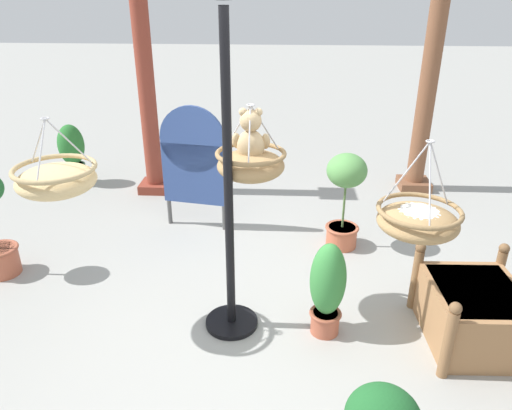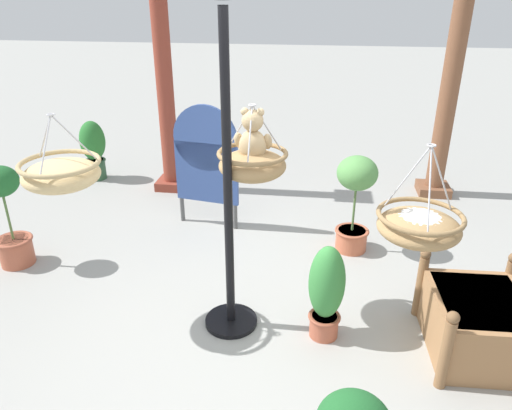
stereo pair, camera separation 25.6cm
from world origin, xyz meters
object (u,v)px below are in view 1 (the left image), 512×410
Objects in this scene: potted_plant_fern_front at (327,288)px; display_sign_board at (194,159)px; display_pole_central at (230,240)px; hanging_basket_with_teddy at (251,164)px; hanging_basket_left_high at (56,179)px; greenhouse_pillar_left at (428,85)px; potted_plant_tall_leafy at (72,152)px; wooden_planter_box at (474,312)px; potted_plant_flowering_red at (345,193)px; greenhouse_pillar_right at (147,93)px; hanging_basket_right_low at (418,220)px; teddy_bear at (251,139)px.

display_sign_board reaches higher than potted_plant_fern_front.
display_pole_central reaches higher than hanging_basket_with_teddy.
greenhouse_pillar_left is (3.47, 3.22, 0.09)m from hanging_basket_left_high.
display_sign_board is (-0.75, 1.53, -0.51)m from hanging_basket_with_teddy.
greenhouse_pillar_left is at bearing 25.25° from display_sign_board.
display_pole_central is at bearing -120.96° from hanging_basket_with_teddy.
greenhouse_pillar_left is 4.88m from potted_plant_tall_leafy.
display_pole_central is at bearing 178.12° from wooden_planter_box.
greenhouse_pillar_left is (2.08, 2.87, 0.07)m from hanging_basket_with_teddy.
potted_plant_fern_front is at bearing -42.57° from potted_plant_tall_leafy.
hanging_basket_with_teddy is 0.56× the size of potted_plant_flowering_red.
hanging_basket_left_high is 2.94m from greenhouse_pillar_right.
greenhouse_pillar_left reaches higher than hanging_basket_right_low.
hanging_basket_right_low is at bearing -104.77° from greenhouse_pillar_left.
hanging_basket_left_high reaches higher than potted_plant_flowering_red.
display_pole_central is at bearing 5.00° from hanging_basket_left_high.
greenhouse_pillar_left is at bearing 54.40° from display_pole_central.
hanging_basket_left_high is (-1.24, -0.11, 0.53)m from display_pole_central.
teddy_bear is 0.71× the size of hanging_basket_left_high.
potted_plant_fern_front is at bearing -53.08° from display_sign_board.
greenhouse_pillar_left reaches higher than potted_plant_fern_front.
hanging_basket_left_high is 2.65m from hanging_basket_right_low.
greenhouse_pillar_left is (2.08, 2.84, -0.12)m from teddy_bear.
greenhouse_pillar_right is 3.36× the size of potted_plant_fern_front.
greenhouse_pillar_right is (-2.75, 2.88, 0.28)m from hanging_basket_right_low.
greenhouse_pillar_left is 3.60m from greenhouse_pillar_right.
hanging_basket_with_teddy is 1.78m from display_sign_board.
hanging_basket_with_teddy is at bearing 14.45° from hanging_basket_left_high.
greenhouse_pillar_left reaches higher than greenhouse_pillar_right.
potted_plant_fern_front is at bearing 179.03° from hanging_basket_right_low.
teddy_bear is at bearing 90.00° from hanging_basket_with_teddy.
hanging_basket_with_teddy reaches higher than wooden_planter_box.
teddy_bear reaches higher than display_sign_board.
greenhouse_pillar_right is at bearing 149.52° from potted_plant_flowering_red.
hanging_basket_with_teddy is 1.44m from hanging_basket_left_high.
hanging_basket_with_teddy is 0.21× the size of greenhouse_pillar_right.
teddy_bear reaches higher than potted_plant_fern_front.
greenhouse_pillar_right is 4.51m from wooden_planter_box.
greenhouse_pillar_left is 2.05× the size of display_sign_board.
potted_plant_fern_front is (0.63, -0.32, -1.12)m from teddy_bear.
display_pole_central is at bearing -125.60° from greenhouse_pillar_left.
display_sign_board reaches higher than potted_plant_flowering_red.
greenhouse_pillar_right is 1.49m from potted_plant_tall_leafy.
wooden_planter_box is at bearing -95.25° from greenhouse_pillar_left.
potted_plant_tall_leafy is at bearing 134.42° from hanging_basket_with_teddy.
wooden_planter_box is at bearing -0.72° from potted_plant_fern_front.
wooden_planter_box is at bearing -36.01° from display_sign_board.
hanging_basket_left_high is 0.20× the size of greenhouse_pillar_left.
potted_plant_fern_front is at bearing -27.15° from teddy_bear.
potted_plant_flowering_red is 0.73× the size of display_sign_board.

